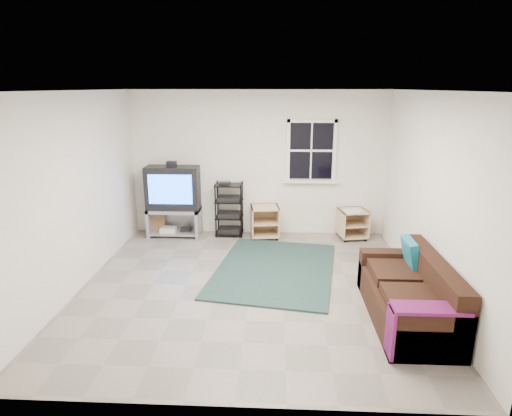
# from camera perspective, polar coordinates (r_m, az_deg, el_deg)

# --- Properties ---
(room) EXTENTS (4.60, 4.62, 4.60)m
(room) POSITION_cam_1_polar(r_m,az_deg,el_deg) (7.73, 7.36, 7.05)
(room) COLOR gray
(room) RESTS_ON ground
(tv_unit) EXTENTS (0.94, 0.47, 1.38)m
(tv_unit) POSITION_cam_1_polar(r_m,az_deg,el_deg) (7.85, -10.96, 1.67)
(tv_unit) COLOR gray
(tv_unit) RESTS_ON ground
(av_rack) EXTENTS (0.50, 0.36, 0.99)m
(av_rack) POSITION_cam_1_polar(r_m,az_deg,el_deg) (7.81, -3.59, -0.60)
(av_rack) COLOR black
(av_rack) RESTS_ON ground
(side_table_left) EXTENTS (0.55, 0.55, 0.58)m
(side_table_left) POSITION_cam_1_polar(r_m,az_deg,el_deg) (7.76, 1.14, -1.65)
(side_table_left) COLOR tan
(side_table_left) RESTS_ON ground
(side_table_right) EXTENTS (0.55, 0.55, 0.55)m
(side_table_right) POSITION_cam_1_polar(r_m,az_deg,el_deg) (7.89, 12.67, -1.77)
(side_table_right) COLOR tan
(side_table_right) RESTS_ON ground
(sofa) EXTENTS (0.80, 1.79, 0.82)m
(sofa) POSITION_cam_1_polar(r_m,az_deg,el_deg) (5.40, 19.82, -11.02)
(sofa) COLOR black
(sofa) RESTS_ON ground
(shag_rug) EXTENTS (2.04, 2.56, 0.03)m
(shag_rug) POSITION_cam_1_polar(r_m,az_deg,el_deg) (6.47, 2.51, -8.14)
(shag_rug) COLOR black
(shag_rug) RESTS_ON ground
(paper_bag) EXTENTS (0.34, 0.28, 0.42)m
(paper_bag) POSITION_cam_1_polar(r_m,az_deg,el_deg) (8.19, -13.14, -1.85)
(paper_bag) COLOR #986E44
(paper_bag) RESTS_ON ground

